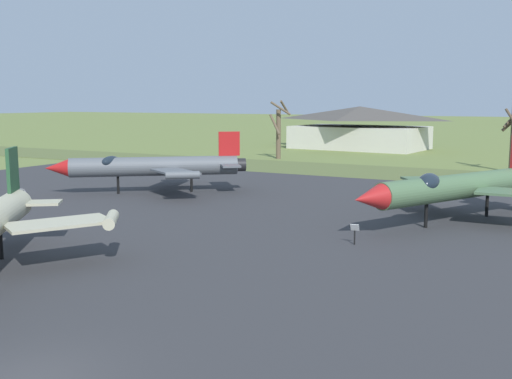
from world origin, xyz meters
name	(u,v)px	position (x,y,z in m)	size (l,w,h in m)	color
asphalt_apron	(295,247)	(0.00, 17.05, 0.03)	(85.94, 56.84, 0.05)	#333335
grass_verge_strip	(436,176)	(0.00, 51.48, 0.03)	(145.94, 12.00, 0.06)	#596535
jet_fighter_rear_center	(454,186)	(5.99, 27.39, 2.32)	(10.34, 15.39, 5.26)	#4C6B47
info_placard_rear_center	(355,232)	(2.53, 19.00, 0.70)	(0.49, 0.32, 1.16)	black
jet_fighter_rear_left	(152,166)	(-18.04, 28.45, 2.26)	(14.17, 12.32, 5.01)	#565B60
info_placard_rear_left	(22,193)	(-24.15, 20.55, 0.64)	(0.64, 0.26, 0.99)	black
bare_tree_far_left	(279,130)	(-22.11, 60.22, 3.81)	(3.00, 2.87, 7.61)	brown
visitor_building	(360,128)	(-18.32, 81.59, 3.28)	(21.84, 14.38, 6.66)	beige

